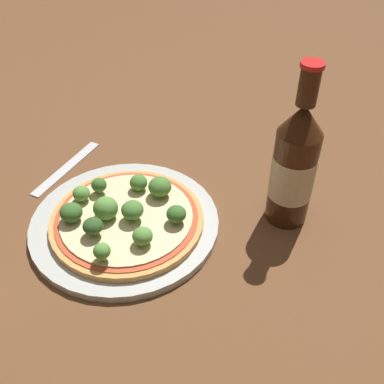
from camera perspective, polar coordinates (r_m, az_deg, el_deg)
The scene contains 16 objects.
ground_plane at distance 0.67m, azimuth -8.46°, elevation -4.81°, with size 3.00×3.00×0.00m, color brown.
plate at distance 0.67m, azimuth -8.50°, elevation -3.89°, with size 0.28×0.28×0.01m.
pizza at distance 0.66m, azimuth -8.27°, elevation -3.41°, with size 0.22×0.22×0.01m.
broccoli_floret_0 at distance 0.64m, azimuth -10.92°, elevation -2.04°, with size 0.04×0.04×0.03m.
broccoli_floret_1 at distance 0.67m, azimuth -3.90°, elevation 0.54°, with size 0.03×0.03×0.03m.
broccoli_floret_2 at distance 0.63m, azimuth -2.01°, elevation -2.81°, with size 0.03×0.03×0.03m.
broccoli_floret_3 at distance 0.63m, azimuth -7.57°, elevation -2.28°, with size 0.03×0.03×0.03m.
broccoli_floret_4 at distance 0.59m, azimuth -11.37°, elevation -7.38°, with size 0.02×0.02×0.03m.
broccoli_floret_5 at distance 0.68m, azimuth -13.87°, elevation -0.19°, with size 0.03×0.03×0.02m.
broccoli_floret_6 at distance 0.65m, azimuth -15.10°, elevation -2.53°, with size 0.03×0.03×0.03m.
broccoli_floret_7 at distance 0.62m, azimuth -12.51°, elevation -4.22°, with size 0.03×0.03×0.03m.
broccoli_floret_8 at distance 0.60m, azimuth -6.30°, elevation -5.58°, with size 0.03×0.03×0.03m.
broccoli_floret_9 at distance 0.69m, azimuth -11.73°, elevation 0.86°, with size 0.02×0.02×0.03m.
broccoli_floret_10 at distance 0.69m, azimuth -6.81°, elevation 1.18°, with size 0.03×0.03×0.03m.
beer_bottle at distance 0.64m, azimuth 12.84°, elevation 3.31°, with size 0.06×0.06×0.25m.
fork at distance 0.80m, azimuth -15.63°, elevation 3.03°, with size 0.07×0.16×0.00m.
Camera 1 is at (0.40, -0.25, 0.47)m, focal length 42.00 mm.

